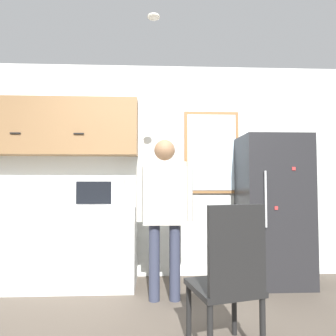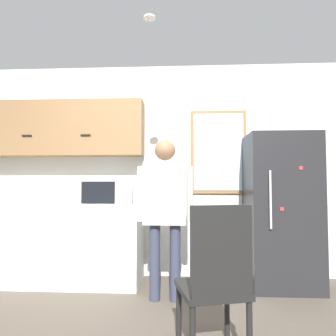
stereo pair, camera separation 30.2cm
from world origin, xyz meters
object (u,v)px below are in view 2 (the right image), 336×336
object	(u,v)px
microwave	(107,192)
person	(165,202)
chair	(216,277)
refrigerator	(281,210)

from	to	relation	value
microwave	person	bearing A→B (deg)	-31.24
microwave	chair	xyz separation A→B (m)	(1.12, -1.45, -0.51)
person	refrigerator	bearing A→B (deg)	19.77
person	refrigerator	distance (m)	1.38
person	refrigerator	world-z (taller)	refrigerator
refrigerator	chair	size ratio (longest dim) A/B	1.67
refrigerator	chair	distance (m)	1.75
microwave	refrigerator	distance (m)	2.03
microwave	person	distance (m)	0.84
microwave	chair	world-z (taller)	microwave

